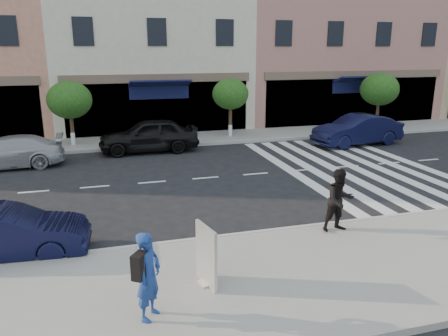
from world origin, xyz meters
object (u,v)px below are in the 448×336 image
at_px(car_far_mid, 149,135).
at_px(car_far_right, 357,130).
at_px(photographer, 149,276).
at_px(walker, 340,200).
at_px(car_near_mid, 5,233).
at_px(poster_board, 207,256).
at_px(car_far_left, 7,152).

xyz_separation_m(car_far_mid, car_far_right, (10.20, -1.32, -0.02)).
height_order(car_far_mid, car_far_right, car_far_mid).
distance_m(photographer, car_far_mid, 13.48).
bearing_deg(walker, car_near_mid, 169.83).
bearing_deg(car_near_mid, walker, -93.53).
xyz_separation_m(photographer, car_far_right, (11.70, 12.07, -0.20)).
bearing_deg(walker, photographer, -157.23).
height_order(photographer, car_near_mid, photographer).
distance_m(photographer, poster_board, 1.47).
distance_m(walker, poster_board, 4.24).
relative_size(car_far_left, car_far_right, 0.95).
bearing_deg(car_far_left, walker, 42.17).
xyz_separation_m(car_near_mid, car_far_right, (14.60, 8.60, 0.15)).
xyz_separation_m(photographer, walker, (5.11, 2.47, 0.02)).
bearing_deg(car_far_right, photographer, -51.01).
bearing_deg(car_far_right, car_near_mid, -66.42).
height_order(car_near_mid, car_far_left, car_far_left).
bearing_deg(poster_board, car_far_right, 33.90).
bearing_deg(car_far_left, poster_board, 23.93).
height_order(poster_board, car_near_mid, poster_board).
distance_m(car_near_mid, car_far_left, 8.77).
bearing_deg(photographer, car_far_mid, 28.33).
bearing_deg(car_far_left, car_near_mid, 7.23).
relative_size(photographer, car_far_right, 0.35).
distance_m(walker, car_far_mid, 11.51).
distance_m(walker, car_near_mid, 8.08).
bearing_deg(photographer, car_far_left, 54.43).
bearing_deg(photographer, car_near_mid, 74.57).
xyz_separation_m(car_far_left, car_far_mid, (5.84, 1.28, 0.14)).
height_order(photographer, walker, walker).
bearing_deg(car_far_left, car_far_right, 87.58).
height_order(car_near_mid, car_far_mid, car_far_mid).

